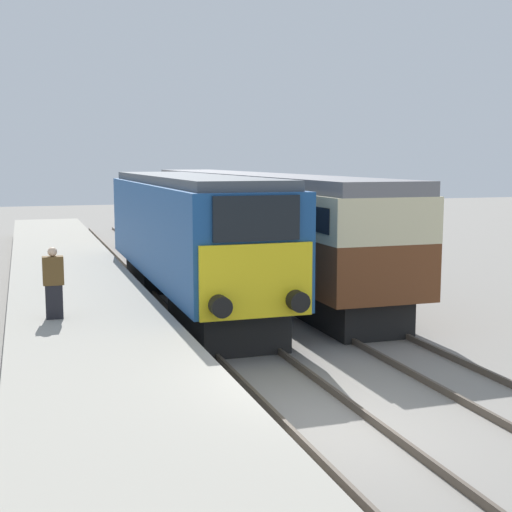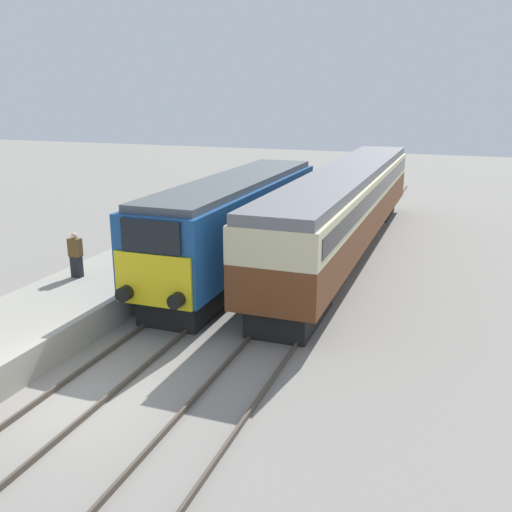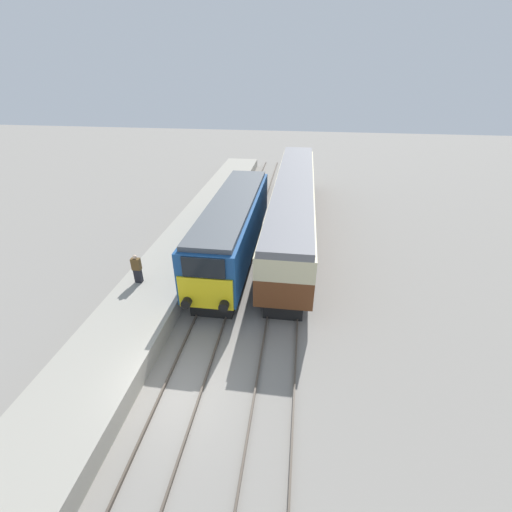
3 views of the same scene
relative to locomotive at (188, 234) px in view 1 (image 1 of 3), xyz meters
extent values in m
plane|color=gray|center=(0.00, -10.34, -2.15)|extent=(120.00, 120.00, 0.00)
cube|color=#9E998C|center=(-3.30, -2.34, -1.70)|extent=(3.50, 50.00, 0.89)
cube|color=#4C4238|center=(-0.72, -5.34, -2.08)|extent=(0.07, 60.00, 0.14)
cube|color=#4C4238|center=(0.72, -5.34, -2.08)|extent=(0.07, 60.00, 0.14)
cube|color=#4C4238|center=(2.68, -5.34, -2.08)|extent=(0.07, 60.00, 0.14)
cube|color=#4C4238|center=(4.12, -5.34, -2.08)|extent=(0.07, 60.00, 0.14)
cube|color=black|center=(0.00, -3.90, -1.65)|extent=(2.03, 4.00, 1.00)
cube|color=black|center=(0.00, 3.98, -1.65)|extent=(2.03, 4.00, 1.00)
cube|color=navy|center=(0.00, 0.04, 0.17)|extent=(2.70, 12.89, 2.64)
cube|color=yellow|center=(0.00, -6.44, -0.36)|extent=(2.48, 0.10, 1.58)
cube|color=black|center=(0.00, -6.44, 0.96)|extent=(1.89, 0.10, 0.95)
cube|color=#4C5156|center=(0.00, 0.04, 1.61)|extent=(2.38, 12.37, 0.24)
cylinder|color=black|center=(-0.85, -6.65, -0.80)|extent=(0.44, 0.35, 0.44)
cylinder|color=black|center=(0.85, -6.65, -0.80)|extent=(0.44, 0.35, 0.44)
cube|color=black|center=(3.40, -3.80, -1.68)|extent=(1.89, 3.60, 0.95)
cube|color=black|center=(3.40, 13.32, -1.68)|extent=(1.89, 3.60, 0.95)
cube|color=brown|center=(3.40, 4.76, -0.50)|extent=(2.70, 21.53, 1.41)
cube|color=beige|center=(3.40, 4.76, 0.76)|extent=(2.71, 21.53, 1.11)
cube|color=black|center=(3.40, 4.76, 0.76)|extent=(2.75, 20.67, 0.61)
cube|color=slate|center=(3.40, 4.76, 1.49)|extent=(2.48, 21.53, 0.36)
cube|color=black|center=(-4.04, -4.65, -0.89)|extent=(0.36, 0.24, 0.74)
cube|color=brown|center=(-4.04, -4.65, -0.20)|extent=(0.44, 0.26, 0.62)
sphere|color=beige|center=(-4.04, -4.65, 0.21)|extent=(0.20, 0.20, 0.20)
camera|label=1|loc=(-4.61, -20.44, 2.16)|focal=50.00mm
camera|label=2|loc=(8.17, -20.09, 4.90)|focal=40.00mm
camera|label=3|loc=(3.88, -18.43, 8.39)|focal=24.00mm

